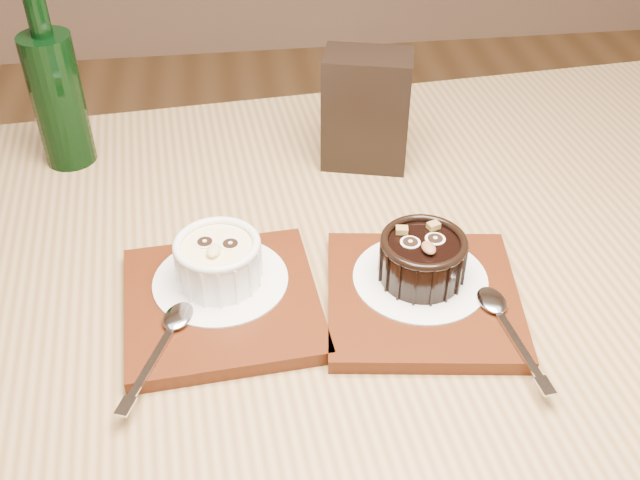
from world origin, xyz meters
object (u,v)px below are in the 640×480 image
at_px(table, 311,352).
at_px(condiment_stand, 366,110).
at_px(green_bottle, 57,95).
at_px(tray_left, 222,303).
at_px(ramekin_white, 218,259).
at_px(ramekin_dark, 422,257).
at_px(tray_right, 423,298).

height_order(table, condiment_stand, condiment_stand).
relative_size(condiment_stand, green_bottle, 0.62).
height_order(table, green_bottle, green_bottle).
bearing_deg(condiment_stand, table, -112.83).
height_order(table, tray_left, tray_left).
height_order(ramekin_white, condiment_stand, condiment_stand).
bearing_deg(tray_left, condiment_stand, 53.20).
relative_size(tray_left, condiment_stand, 1.29).
bearing_deg(tray_left, ramekin_white, 90.02).
relative_size(tray_left, green_bottle, 0.80).
distance_m(ramekin_white, ramekin_dark, 0.19).
distance_m(ramekin_white, tray_right, 0.20).
bearing_deg(green_bottle, ramekin_white, -56.67).
distance_m(table, green_bottle, 0.42).
relative_size(table, green_bottle, 5.63).
height_order(tray_right, ramekin_dark, ramekin_dark).
bearing_deg(table, condiment_stand, 67.17).
bearing_deg(green_bottle, tray_left, -58.83).
bearing_deg(tray_left, ramekin_dark, 0.54).
bearing_deg(table, tray_left, -168.24).
bearing_deg(tray_left, green_bottle, 121.17).
bearing_deg(condiment_stand, tray_right, -87.59).
xyz_separation_m(tray_left, tray_right, (0.19, -0.02, 0.00)).
bearing_deg(table, green_bottle, 133.81).
bearing_deg(tray_right, tray_left, 174.87).
height_order(table, tray_right, tray_right).
distance_m(tray_left, tray_right, 0.19).
xyz_separation_m(tray_right, green_bottle, (-0.37, 0.31, 0.08)).
height_order(tray_left, condiment_stand, condiment_stand).
bearing_deg(ramekin_white, table, 10.29).
bearing_deg(tray_right, ramekin_white, 167.99).
xyz_separation_m(ramekin_white, ramekin_dark, (0.19, -0.02, 0.00)).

